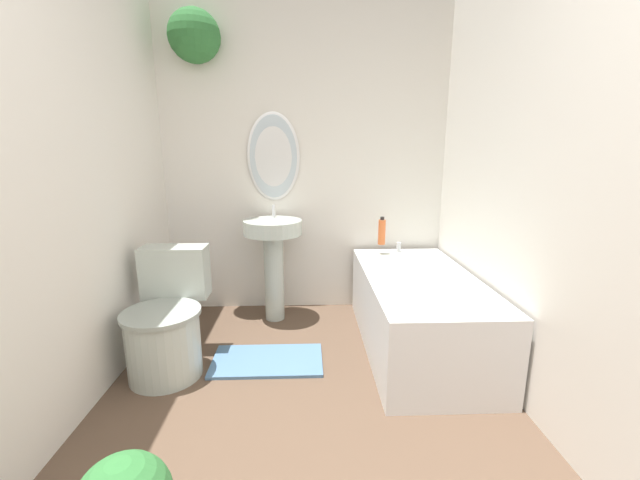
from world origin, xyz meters
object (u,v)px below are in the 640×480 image
bathtub (419,310)px  shampoo_bottle (382,232)px  toilet (168,324)px  pedestal_sink (274,249)px

bathtub → shampoo_bottle: shampoo_bottle is taller
toilet → bathtub: bearing=7.9°
toilet → bathtub: toilet is taller
toilet → bathtub: size_ratio=0.51×
toilet → pedestal_sink: 0.97m
bathtub → toilet: bearing=-172.1°
toilet → bathtub: 1.60m
pedestal_sink → shampoo_bottle: size_ratio=4.09×
toilet → pedestal_sink: bearing=50.8°
toilet → pedestal_sink: pedestal_sink is taller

